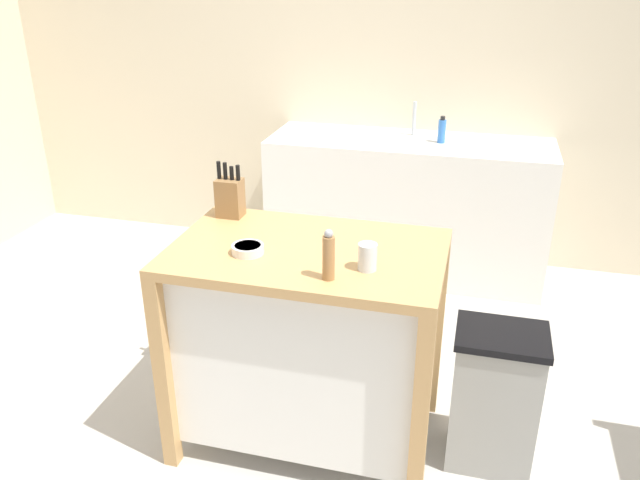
{
  "coord_description": "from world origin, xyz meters",
  "views": [
    {
      "loc": [
        0.73,
        -2.27,
        1.96
      ],
      "look_at": [
        0.1,
        0.1,
        0.87
      ],
      "focal_mm": 35.49,
      "sensor_mm": 36.0,
      "label": 1
    }
  ],
  "objects_px": {
    "kitchen_island": "(308,336)",
    "trash_bin": "(494,398)",
    "pepper_grinder": "(329,256)",
    "bottle_hand_soap": "(442,131)",
    "drinking_cup": "(367,257)",
    "bowl_ceramic_small": "(248,249)",
    "knife_block": "(230,197)",
    "sink_faucet": "(414,118)"
  },
  "relations": [
    {
      "from": "knife_block",
      "to": "pepper_grinder",
      "type": "height_order",
      "value": "knife_block"
    },
    {
      "from": "sink_faucet",
      "to": "bottle_hand_soap",
      "type": "relative_size",
      "value": 1.31
    },
    {
      "from": "kitchen_island",
      "to": "bottle_hand_soap",
      "type": "height_order",
      "value": "bottle_hand_soap"
    },
    {
      "from": "knife_block",
      "to": "bottle_hand_soap",
      "type": "bearing_deg",
      "value": 62.47
    },
    {
      "from": "knife_block",
      "to": "bottle_hand_soap",
      "type": "height_order",
      "value": "knife_block"
    },
    {
      "from": "pepper_grinder",
      "to": "bowl_ceramic_small",
      "type": "bearing_deg",
      "value": 160.14
    },
    {
      "from": "drinking_cup",
      "to": "bowl_ceramic_small",
      "type": "bearing_deg",
      "value": 177.71
    },
    {
      "from": "kitchen_island",
      "to": "bowl_ceramic_small",
      "type": "distance_m",
      "value": 0.49
    },
    {
      "from": "trash_bin",
      "to": "sink_faucet",
      "type": "distance_m",
      "value": 2.08
    },
    {
      "from": "kitchen_island",
      "to": "bottle_hand_soap",
      "type": "relative_size",
      "value": 6.46
    },
    {
      "from": "drinking_cup",
      "to": "bottle_hand_soap",
      "type": "xyz_separation_m",
      "value": [
        0.11,
        1.89,
        0.01
      ]
    },
    {
      "from": "knife_block",
      "to": "drinking_cup",
      "type": "relative_size",
      "value": 2.43
    },
    {
      "from": "trash_bin",
      "to": "bowl_ceramic_small",
      "type": "bearing_deg",
      "value": -171.57
    },
    {
      "from": "bowl_ceramic_small",
      "to": "pepper_grinder",
      "type": "relative_size",
      "value": 0.65
    },
    {
      "from": "trash_bin",
      "to": "bottle_hand_soap",
      "type": "relative_size",
      "value": 3.76
    },
    {
      "from": "drinking_cup",
      "to": "bottle_hand_soap",
      "type": "relative_size",
      "value": 0.61
    },
    {
      "from": "knife_block",
      "to": "drinking_cup",
      "type": "distance_m",
      "value": 0.78
    },
    {
      "from": "bowl_ceramic_small",
      "to": "sink_faucet",
      "type": "xyz_separation_m",
      "value": [
        0.39,
        2.01,
        0.08
      ]
    },
    {
      "from": "drinking_cup",
      "to": "bottle_hand_soap",
      "type": "height_order",
      "value": "bottle_hand_soap"
    },
    {
      "from": "bowl_ceramic_small",
      "to": "drinking_cup",
      "type": "xyz_separation_m",
      "value": [
        0.47,
        -0.02,
        0.03
      ]
    },
    {
      "from": "bottle_hand_soap",
      "to": "pepper_grinder",
      "type": "bearing_deg",
      "value": -96.51
    },
    {
      "from": "sink_faucet",
      "to": "pepper_grinder",
      "type": "bearing_deg",
      "value": -90.95
    },
    {
      "from": "kitchen_island",
      "to": "pepper_grinder",
      "type": "relative_size",
      "value": 5.65
    },
    {
      "from": "kitchen_island",
      "to": "bowl_ceramic_small",
      "type": "bearing_deg",
      "value": -153.85
    },
    {
      "from": "bottle_hand_soap",
      "to": "sink_faucet",
      "type": "bearing_deg",
      "value": 143.59
    },
    {
      "from": "trash_bin",
      "to": "bottle_hand_soap",
      "type": "bearing_deg",
      "value": 103.31
    },
    {
      "from": "trash_bin",
      "to": "pepper_grinder",
      "type": "bearing_deg",
      "value": -156.67
    },
    {
      "from": "bowl_ceramic_small",
      "to": "drinking_cup",
      "type": "distance_m",
      "value": 0.47
    },
    {
      "from": "knife_block",
      "to": "pepper_grinder",
      "type": "distance_m",
      "value": 0.74
    },
    {
      "from": "sink_faucet",
      "to": "trash_bin",
      "type": "bearing_deg",
      "value": -72.17
    },
    {
      "from": "bowl_ceramic_small",
      "to": "bottle_hand_soap",
      "type": "relative_size",
      "value": 0.75
    },
    {
      "from": "pepper_grinder",
      "to": "drinking_cup",
      "type": "bearing_deg",
      "value": 42.43
    },
    {
      "from": "drinking_cup",
      "to": "pepper_grinder",
      "type": "height_order",
      "value": "pepper_grinder"
    },
    {
      "from": "pepper_grinder",
      "to": "sink_faucet",
      "type": "distance_m",
      "value": 2.14
    },
    {
      "from": "knife_block",
      "to": "sink_faucet",
      "type": "bearing_deg",
      "value": 70.15
    },
    {
      "from": "drinking_cup",
      "to": "pepper_grinder",
      "type": "distance_m",
      "value": 0.17
    },
    {
      "from": "bottle_hand_soap",
      "to": "bowl_ceramic_small",
      "type": "bearing_deg",
      "value": -107.26
    },
    {
      "from": "sink_faucet",
      "to": "kitchen_island",
      "type": "bearing_deg",
      "value": -95.38
    },
    {
      "from": "kitchen_island",
      "to": "trash_bin",
      "type": "xyz_separation_m",
      "value": [
        0.78,
        0.04,
        -0.2
      ]
    },
    {
      "from": "bottle_hand_soap",
      "to": "drinking_cup",
      "type": "bearing_deg",
      "value": -93.3
    },
    {
      "from": "kitchen_island",
      "to": "pepper_grinder",
      "type": "height_order",
      "value": "pepper_grinder"
    },
    {
      "from": "knife_block",
      "to": "bottle_hand_soap",
      "type": "xyz_separation_m",
      "value": [
        0.79,
        1.52,
        -0.03
      ]
    }
  ]
}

